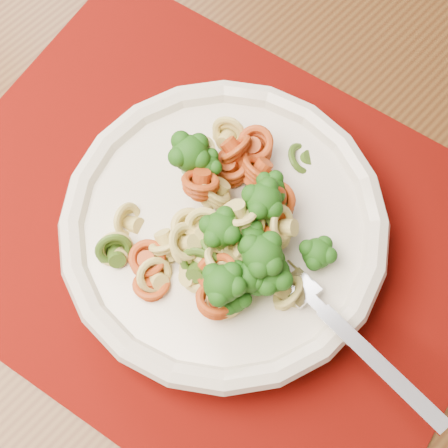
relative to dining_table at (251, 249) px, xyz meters
The scene contains 5 objects.
dining_table is the anchor object (origin of this frame).
placemat 0.11m from the dining_table, 119.05° to the right, with size 0.45×0.35×0.00m, color #590603.
pasta_bowl 0.14m from the dining_table, 99.45° to the right, with size 0.25×0.25×0.05m.
pasta_broccoli_heap 0.16m from the dining_table, 99.45° to the right, with size 0.22×0.22×0.06m, color #CBBF64, non-canonical shape.
fork 0.17m from the dining_table, 34.64° to the right, with size 0.19×0.02×0.01m, color silver, non-canonical shape.
Camera 1 is at (0.65, -0.11, 1.27)m, focal length 50.00 mm.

